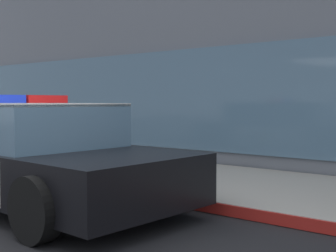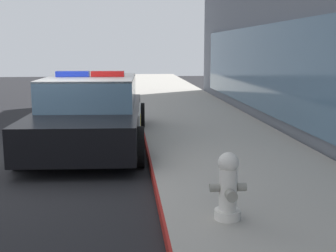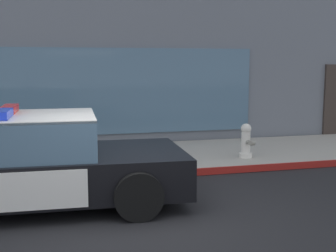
{
  "view_description": "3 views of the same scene",
  "coord_description": "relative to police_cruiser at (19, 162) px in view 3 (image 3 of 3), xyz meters",
  "views": [
    {
      "loc": [
        3.94,
        -2.72,
        1.4
      ],
      "look_at": [
        0.04,
        2.08,
        1.07
      ],
      "focal_mm": 48.75,
      "sensor_mm": 36.0,
      "label": 1
    },
    {
      "loc": [
        7.4,
        1.63,
        1.94
      ],
      "look_at": [
        0.63,
        2.28,
        0.75
      ],
      "focal_mm": 47.78,
      "sensor_mm": 36.0,
      "label": 2
    },
    {
      "loc": [
        -0.97,
        -5.85,
        2.13
      ],
      "look_at": [
        0.99,
        1.63,
        1.04
      ],
      "focal_mm": 47.62,
      "sensor_mm": 36.0,
      "label": 3
    }
  ],
  "objects": [
    {
      "name": "storefront_building",
      "position": [
        1.33,
        9.84,
        3.45
      ],
      "size": [
        23.38,
        11.57,
        8.26
      ],
      "color": "slate",
      "rests_on": "ground"
    },
    {
      "name": "police_cruiser",
      "position": [
        0.0,
        0.0,
        0.0
      ],
      "size": [
        4.9,
        2.31,
        1.49
      ],
      "rotation": [
        0.0,
        0.0,
        -0.05
      ],
      "color": "black",
      "rests_on": "ground"
    },
    {
      "name": "fire_hydrant",
      "position": [
        4.45,
        1.75,
        -0.18
      ],
      "size": [
        0.34,
        0.39,
        0.73
      ],
      "color": "silver",
      "rests_on": "sidewalk"
    },
    {
      "name": "curb_red_paint",
      "position": [
        1.48,
        1.08,
        -0.6
      ],
      "size": [
        28.8,
        0.04,
        0.14
      ],
      "primitive_type": "cube",
      "color": "maroon",
      "rests_on": "ground"
    },
    {
      "name": "sidewalk",
      "position": [
        1.48,
        2.57,
        -0.6
      ],
      "size": [
        48.0,
        2.95,
        0.15
      ],
      "primitive_type": "cube",
      "color": "#A39E93",
      "rests_on": "ground"
    },
    {
      "name": "ground",
      "position": [
        1.48,
        -0.93,
        -0.68
      ],
      "size": [
        48.0,
        48.0,
        0.0
      ],
      "primitive_type": "plane",
      "color": "black"
    }
  ]
}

